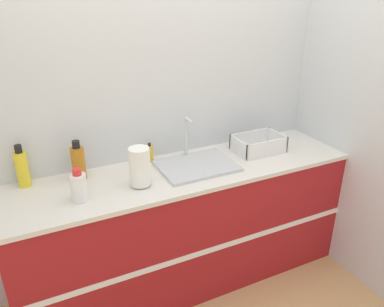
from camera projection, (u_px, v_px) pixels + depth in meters
The scene contains 11 objects.
ground_plane at pixel (204, 302), 2.59m from camera, with size 12.00×12.00×0.00m, color tan.
wall_back at pixel (166, 99), 2.56m from camera, with size 4.69×0.06×2.60m.
wall_right at pixel (329, 91), 2.77m from camera, with size 0.06×2.57×2.60m.
counter_cabinet at pixel (186, 226), 2.64m from camera, with size 2.32×0.60×0.90m.
sink at pixel (196, 164), 2.49m from camera, with size 0.50×0.38×0.30m.
paper_towel_roll at pixel (140, 167), 2.21m from camera, with size 0.13×0.13×0.24m.
dish_rack at pixel (258, 146), 2.71m from camera, with size 0.35×0.23×0.12m.
bottle_yellow at pixel (22, 168), 2.21m from camera, with size 0.07×0.07×0.27m.
bottle_amber at pixel (78, 162), 2.29m from camera, with size 0.08×0.08×0.26m.
bottle_white_spray at pixel (79, 187), 2.07m from camera, with size 0.09×0.09×0.20m.
soap_dispenser at pixel (150, 153), 2.55m from camera, with size 0.05×0.05×0.13m.
Camera 1 is at (-0.92, -1.72, 2.00)m, focal length 35.00 mm.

